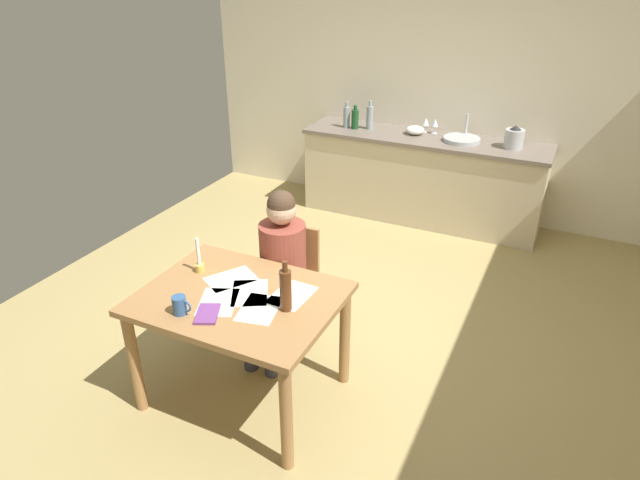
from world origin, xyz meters
TOP-DOWN VIEW (x-y plane):
  - ground_plane at (0.00, 0.00)m, footprint 5.20×5.20m
  - wall_back at (0.00, 2.60)m, footprint 5.20×0.12m
  - kitchen_counter at (0.00, 2.24)m, footprint 2.49×0.64m
  - dining_table at (-0.22, -0.90)m, footprint 1.17×0.91m
  - chair_at_table at (-0.26, -0.21)m, footprint 0.42×0.42m
  - person_seated at (-0.26, -0.36)m, footprint 0.34×0.60m
  - coffee_mug at (-0.41, -1.20)m, footprint 0.12×0.08m
  - candlestick at (-0.60, -0.77)m, footprint 0.06×0.06m
  - book_magazine at (-0.27, -1.15)m, footprint 0.19×0.23m
  - paper_letter at (-0.18, -0.85)m, footprint 0.33×0.36m
  - paper_bill at (-0.29, -1.01)m, footprint 0.31×0.35m
  - paper_envelope at (-0.04, -0.97)m, footprint 0.27×0.33m
  - paper_receipt at (0.06, -0.76)m, footprint 0.22×0.30m
  - paper_notice at (-0.37, -0.76)m, footprint 0.33×0.36m
  - wine_bottle_on_table at (0.10, -0.90)m, footprint 0.07×0.07m
  - sink_unit at (0.37, 2.24)m, footprint 0.36×0.36m
  - bottle_oil at (-0.86, 2.20)m, footprint 0.07×0.07m
  - bottle_vinegar at (-0.76, 2.20)m, footprint 0.08×0.08m
  - bottle_wine_red at (-0.62, 2.25)m, footprint 0.07×0.07m
  - mixing_bowl at (-0.12, 2.28)m, footprint 0.19×0.19m
  - stovetop_kettle at (0.86, 2.24)m, footprint 0.18×0.18m
  - wine_glass_near_sink at (0.05, 2.39)m, footprint 0.07×0.07m
  - wine_glass_by_kettle at (-0.05, 2.39)m, footprint 0.07×0.07m

SIDE VIEW (x-z plane):
  - ground_plane at x=0.00m, z-range -0.04..0.00m
  - kitchen_counter at x=0.00m, z-range 0.00..0.90m
  - chair_at_table at x=-0.26m, z-range 0.05..0.90m
  - dining_table at x=-0.22m, z-range 0.26..1.02m
  - person_seated at x=-0.26m, z-range 0.08..1.28m
  - paper_letter at x=-0.18m, z-range 0.76..0.76m
  - paper_bill at x=-0.29m, z-range 0.76..0.76m
  - paper_envelope at x=-0.04m, z-range 0.76..0.76m
  - paper_receipt at x=0.06m, z-range 0.76..0.76m
  - paper_notice at x=-0.37m, z-range 0.76..0.76m
  - book_magazine at x=-0.27m, z-range 0.76..0.77m
  - coffee_mug at x=-0.41m, z-range 0.76..0.87m
  - candlestick at x=-0.60m, z-range 0.70..0.94m
  - wine_bottle_on_table at x=0.10m, z-range 0.73..1.05m
  - sink_unit at x=0.37m, z-range 0.80..1.04m
  - mixing_bowl at x=-0.12m, z-range 0.90..0.99m
  - stovetop_kettle at x=0.86m, z-range 0.89..1.11m
  - bottle_vinegar at x=-0.76m, z-range 0.88..1.13m
  - wine_glass_near_sink at x=0.05m, z-range 0.93..1.09m
  - wine_glass_by_kettle at x=-0.05m, z-range 0.93..1.09m
  - bottle_oil at x=-0.86m, z-range 0.88..1.15m
  - bottle_wine_red at x=-0.62m, z-range 0.88..1.18m
  - wall_back at x=0.00m, z-range 0.00..2.60m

